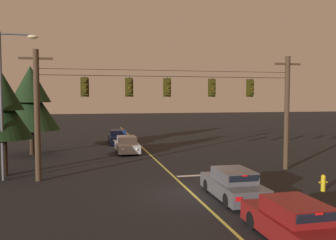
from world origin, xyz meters
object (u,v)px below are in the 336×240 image
at_px(car_waiting_near_lane, 233,185).
at_px(car_oncoming_lead, 127,145).
at_px(fire_hydrant, 323,182).
at_px(car_oncoming_trailing, 118,137).
at_px(traffic_light_centre, 168,87).
at_px(traffic_light_right_inner, 213,88).
at_px(traffic_light_leftmost, 85,87).
at_px(street_lamp_corner, 7,92).
at_px(tree_verge_far, 3,109).
at_px(traffic_light_left_inner, 129,87).
at_px(car_waiting_second_near, 294,223).
at_px(tree_verge_near, 31,101).
at_px(traffic_light_rightmost, 251,88).

bearing_deg(car_waiting_near_lane, car_oncoming_lead, 102.55).
relative_size(car_oncoming_lead, fire_hydrant, 5.26).
bearing_deg(car_oncoming_trailing, traffic_light_centre, -83.63).
distance_m(car_oncoming_lead, car_oncoming_trailing, 6.27).
relative_size(traffic_light_right_inner, car_oncoming_lead, 0.28).
xyz_separation_m(traffic_light_leftmost, car_oncoming_trailing, (3.11, 15.66, -4.67)).
distance_m(street_lamp_corner, tree_verge_far, 1.69).
distance_m(traffic_light_left_inner, car_waiting_second_near, 12.49).
bearing_deg(car_oncoming_lead, car_waiting_near_lane, -77.45).
bearing_deg(fire_hydrant, street_lamp_corner, 159.33).
xyz_separation_m(car_oncoming_trailing, tree_verge_near, (-7.52, -5.62, 3.76)).
height_order(traffic_light_leftmost, car_waiting_near_lane, traffic_light_leftmost).
distance_m(car_waiting_near_lane, fire_hydrant, 4.96).
relative_size(car_waiting_near_lane, car_oncoming_lead, 0.98).
height_order(traffic_light_left_inner, car_waiting_near_lane, traffic_light_left_inner).
bearing_deg(tree_verge_near, car_waiting_second_near, -62.05).
bearing_deg(fire_hydrant, car_waiting_near_lane, -177.10).
height_order(traffic_light_centre, tree_verge_far, tree_verge_far).
bearing_deg(traffic_light_leftmost, car_oncoming_lead, 70.29).
bearing_deg(car_waiting_second_near, tree_verge_near, 117.95).
distance_m(traffic_light_leftmost, car_oncoming_lead, 11.02).
bearing_deg(traffic_light_right_inner, traffic_light_centre, 180.00).
bearing_deg(car_waiting_near_lane, fire_hydrant, 2.90).
relative_size(traffic_light_left_inner, car_waiting_near_lane, 0.28).
distance_m(traffic_light_leftmost, traffic_light_left_inner, 2.56).
xyz_separation_m(traffic_light_right_inner, tree_verge_near, (-12.11, 10.05, -0.91)).
height_order(traffic_light_left_inner, street_lamp_corner, street_lamp_corner).
height_order(traffic_light_rightmost, fire_hydrant, traffic_light_rightmost).
bearing_deg(traffic_light_right_inner, car_waiting_second_near, -95.47).
distance_m(traffic_light_right_inner, tree_verge_far, 12.69).
relative_size(car_oncoming_trailing, car_waiting_second_near, 1.02).
relative_size(car_waiting_near_lane, fire_hydrant, 5.15).
bearing_deg(traffic_light_left_inner, traffic_light_leftmost, 180.00).
bearing_deg(traffic_light_centre, tree_verge_far, 169.02).
bearing_deg(traffic_light_rightmost, tree_verge_far, 172.92).
height_order(tree_verge_near, tree_verge_far, tree_verge_near).
bearing_deg(traffic_light_left_inner, car_oncoming_lead, 85.08).
xyz_separation_m(car_waiting_near_lane, street_lamp_corner, (-11.00, 6.27, 4.35)).
height_order(traffic_light_right_inner, car_oncoming_lead, traffic_light_right_inner).
distance_m(traffic_light_leftmost, fire_hydrant, 13.76).
height_order(traffic_light_centre, fire_hydrant, traffic_light_centre).
distance_m(car_waiting_near_lane, car_oncoming_lead, 15.44).
relative_size(street_lamp_corner, fire_hydrant, 9.95).
relative_size(traffic_light_left_inner, traffic_light_right_inner, 1.00).
distance_m(tree_verge_near, fire_hydrant, 22.66).
bearing_deg(traffic_light_centre, car_waiting_second_near, -80.51).
relative_size(traffic_light_leftmost, street_lamp_corner, 0.15).
xyz_separation_m(traffic_light_left_inner, car_oncoming_lead, (0.81, 9.40, -4.67)).
height_order(traffic_light_centre, traffic_light_rightmost, same).
relative_size(traffic_light_leftmost, tree_verge_far, 0.20).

